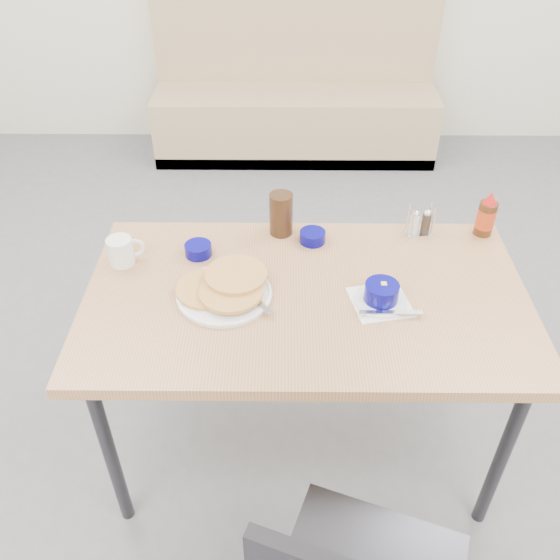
{
  "coord_description": "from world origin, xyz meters",
  "views": [
    {
      "loc": [
        -0.07,
        -1.17,
        1.97
      ],
      "look_at": [
        -0.08,
        0.24,
        0.82
      ],
      "focal_mm": 38.0,
      "sensor_mm": 36.0,
      "label": 1
    }
  ],
  "objects_px": {
    "booth_bench": "(295,102)",
    "condiment_caddy": "(420,224)",
    "pancake_plate": "(225,290)",
    "grits_setting": "(381,295)",
    "syrup_bottle": "(486,216)",
    "coffee_mug": "(122,251)",
    "creamer_bowl": "(198,250)",
    "dining_table": "(306,308)",
    "amber_tumbler": "(281,214)",
    "butter_bowl": "(313,237)"
  },
  "relations": [
    {
      "from": "pancake_plate",
      "to": "coffee_mug",
      "type": "bearing_deg",
      "value": 155.01
    },
    {
      "from": "booth_bench",
      "to": "creamer_bowl",
      "type": "xyz_separation_m",
      "value": [
        -0.36,
        -2.33,
        0.43
      ]
    },
    {
      "from": "amber_tumbler",
      "to": "syrup_bottle",
      "type": "xyz_separation_m",
      "value": [
        0.72,
        0.0,
        -0.0
      ]
    },
    {
      "from": "grits_setting",
      "to": "condiment_caddy",
      "type": "xyz_separation_m",
      "value": [
        0.18,
        0.38,
        0.01
      ]
    },
    {
      "from": "booth_bench",
      "to": "syrup_bottle",
      "type": "bearing_deg",
      "value": -73.74
    },
    {
      "from": "booth_bench",
      "to": "pancake_plate",
      "type": "distance_m",
      "value": 2.59
    },
    {
      "from": "butter_bowl",
      "to": "condiment_caddy",
      "type": "relative_size",
      "value": 0.8
    },
    {
      "from": "dining_table",
      "to": "pancake_plate",
      "type": "bearing_deg",
      "value": -178.11
    },
    {
      "from": "booth_bench",
      "to": "grits_setting",
      "type": "xyz_separation_m",
      "value": [
        0.23,
        -2.58,
        0.44
      ]
    },
    {
      "from": "booth_bench",
      "to": "grits_setting",
      "type": "height_order",
      "value": "booth_bench"
    },
    {
      "from": "creamer_bowl",
      "to": "condiment_caddy",
      "type": "relative_size",
      "value": 0.82
    },
    {
      "from": "booth_bench",
      "to": "dining_table",
      "type": "bearing_deg",
      "value": -90.0
    },
    {
      "from": "syrup_bottle",
      "to": "amber_tumbler",
      "type": "bearing_deg",
      "value": 180.0
    },
    {
      "from": "pancake_plate",
      "to": "condiment_caddy",
      "type": "distance_m",
      "value": 0.75
    },
    {
      "from": "booth_bench",
      "to": "butter_bowl",
      "type": "distance_m",
      "value": 2.29
    },
    {
      "from": "booth_bench",
      "to": "condiment_caddy",
      "type": "relative_size",
      "value": 16.87
    },
    {
      "from": "pancake_plate",
      "to": "dining_table",
      "type": "bearing_deg",
      "value": 1.89
    },
    {
      "from": "booth_bench",
      "to": "dining_table",
      "type": "xyz_separation_m",
      "value": [
        0.0,
        -2.53,
        0.35
      ]
    },
    {
      "from": "dining_table",
      "to": "syrup_bottle",
      "type": "bearing_deg",
      "value": 27.98
    },
    {
      "from": "dining_table",
      "to": "syrup_bottle",
      "type": "distance_m",
      "value": 0.74
    },
    {
      "from": "pancake_plate",
      "to": "grits_setting",
      "type": "bearing_deg",
      "value": -3.94
    },
    {
      "from": "coffee_mug",
      "to": "creamer_bowl",
      "type": "xyz_separation_m",
      "value": [
        0.25,
        0.05,
        -0.03
      ]
    },
    {
      "from": "dining_table",
      "to": "coffee_mug",
      "type": "bearing_deg",
      "value": 165.63
    },
    {
      "from": "pancake_plate",
      "to": "condiment_caddy",
      "type": "height_order",
      "value": "condiment_caddy"
    },
    {
      "from": "creamer_bowl",
      "to": "syrup_bottle",
      "type": "xyz_separation_m",
      "value": [
        1.0,
        0.14,
        0.05
      ]
    },
    {
      "from": "dining_table",
      "to": "amber_tumbler",
      "type": "distance_m",
      "value": 0.38
    },
    {
      "from": "syrup_bottle",
      "to": "condiment_caddy",
      "type": "bearing_deg",
      "value": 180.0
    },
    {
      "from": "creamer_bowl",
      "to": "coffee_mug",
      "type": "bearing_deg",
      "value": -169.09
    },
    {
      "from": "booth_bench",
      "to": "amber_tumbler",
      "type": "height_order",
      "value": "booth_bench"
    },
    {
      "from": "booth_bench",
      "to": "condiment_caddy",
      "type": "distance_m",
      "value": 2.28
    },
    {
      "from": "grits_setting",
      "to": "creamer_bowl",
      "type": "xyz_separation_m",
      "value": [
        -0.59,
        0.25,
        -0.01
      ]
    },
    {
      "from": "grits_setting",
      "to": "syrup_bottle",
      "type": "xyz_separation_m",
      "value": [
        0.41,
        0.38,
        0.04
      ]
    },
    {
      "from": "amber_tumbler",
      "to": "butter_bowl",
      "type": "bearing_deg",
      "value": -26.64
    },
    {
      "from": "pancake_plate",
      "to": "creamer_bowl",
      "type": "bearing_deg",
      "value": 116.85
    },
    {
      "from": "dining_table",
      "to": "creamer_bowl",
      "type": "height_order",
      "value": "creamer_bowl"
    },
    {
      "from": "syrup_bottle",
      "to": "booth_bench",
      "type": "bearing_deg",
      "value": 106.26
    },
    {
      "from": "pancake_plate",
      "to": "butter_bowl",
      "type": "height_order",
      "value": "pancake_plate"
    },
    {
      "from": "creamer_bowl",
      "to": "condiment_caddy",
      "type": "height_order",
      "value": "condiment_caddy"
    },
    {
      "from": "dining_table",
      "to": "coffee_mug",
      "type": "height_order",
      "value": "coffee_mug"
    },
    {
      "from": "dining_table",
      "to": "butter_bowl",
      "type": "xyz_separation_m",
      "value": [
        0.03,
        0.28,
        0.08
      ]
    },
    {
      "from": "grits_setting",
      "to": "booth_bench",
      "type": "bearing_deg",
      "value": 95.05
    },
    {
      "from": "amber_tumbler",
      "to": "condiment_caddy",
      "type": "relative_size",
      "value": 1.38
    },
    {
      "from": "grits_setting",
      "to": "butter_bowl",
      "type": "relative_size",
      "value": 2.45
    },
    {
      "from": "syrup_bottle",
      "to": "dining_table",
      "type": "bearing_deg",
      "value": -152.02
    },
    {
      "from": "coffee_mug",
      "to": "condiment_caddy",
      "type": "distance_m",
      "value": 1.04
    },
    {
      "from": "pancake_plate",
      "to": "grits_setting",
      "type": "height_order",
      "value": "grits_setting"
    },
    {
      "from": "grits_setting",
      "to": "butter_bowl",
      "type": "bearing_deg",
      "value": 121.44
    },
    {
      "from": "booth_bench",
      "to": "pancake_plate",
      "type": "xyz_separation_m",
      "value": [
        -0.26,
        -2.54,
        0.43
      ]
    },
    {
      "from": "dining_table",
      "to": "condiment_caddy",
      "type": "relative_size",
      "value": 12.43
    },
    {
      "from": "dining_table",
      "to": "creamer_bowl",
      "type": "distance_m",
      "value": 0.42
    }
  ]
}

